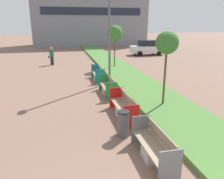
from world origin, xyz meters
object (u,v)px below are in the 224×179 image
at_px(bench_green_frame, 108,88).
at_px(street_lamp_post, 109,21).
at_px(bench_grey_frame, 154,148).
at_px(sapling_tree_far, 115,33).
at_px(pedestrian_walking, 52,56).
at_px(bench_red_frame, 124,108).
at_px(parked_car_distant, 147,48).
at_px(litter_bin, 123,124).
at_px(bench_teal_frame, 98,75).
at_px(sapling_tree_near, 167,44).

xyz_separation_m(bench_green_frame, street_lamp_post, (0.61, 2.39, 3.61)).
height_order(bench_grey_frame, bench_green_frame, same).
relative_size(street_lamp_post, sapling_tree_far, 1.93).
height_order(sapling_tree_far, pedestrian_walking, sapling_tree_far).
bearing_deg(bench_grey_frame, bench_red_frame, 89.94).
relative_size(street_lamp_post, parked_car_distant, 1.68).
bearing_deg(bench_grey_frame, litter_bin, 107.78).
bearing_deg(bench_grey_frame, bench_teal_frame, 90.01).
xyz_separation_m(bench_red_frame, bench_teal_frame, (-0.00, 6.58, -0.01)).
relative_size(bench_green_frame, pedestrian_walking, 1.24).
distance_m(litter_bin, pedestrian_walking, 15.35).
distance_m(bench_red_frame, bench_teal_frame, 6.58).
distance_m(bench_green_frame, sapling_tree_far, 7.95).
distance_m(street_lamp_post, sapling_tree_near, 5.29).
height_order(litter_bin, sapling_tree_far, sapling_tree_far).
relative_size(bench_green_frame, parked_car_distant, 0.49).
distance_m(bench_green_frame, sapling_tree_near, 4.24).
bearing_deg(bench_red_frame, sapling_tree_near, 16.21).
relative_size(bench_red_frame, street_lamp_post, 0.33).
height_order(bench_teal_frame, litter_bin, litter_bin).
height_order(bench_red_frame, sapling_tree_near, sapling_tree_near).
distance_m(litter_bin, sapling_tree_far, 12.61).
height_order(street_lamp_post, pedestrian_walking, street_lamp_post).
bearing_deg(bench_red_frame, litter_bin, -106.44).
bearing_deg(pedestrian_walking, bench_grey_frame, -78.51).
height_order(bench_red_frame, bench_teal_frame, same).
height_order(litter_bin, sapling_tree_near, sapling_tree_near).
xyz_separation_m(bench_red_frame, street_lamp_post, (0.61, 5.59, 3.61)).
height_order(bench_red_frame, sapling_tree_far, sapling_tree_far).
distance_m(sapling_tree_far, parked_car_distant, 9.92).
distance_m(bench_grey_frame, sapling_tree_far, 14.02).
relative_size(bench_green_frame, sapling_tree_near, 0.60).
bearing_deg(bench_grey_frame, pedestrian_walking, 101.49).
bearing_deg(bench_red_frame, sapling_tree_far, 78.50).
bearing_deg(bench_green_frame, sapling_tree_far, 73.59).
xyz_separation_m(bench_green_frame, bench_teal_frame, (-0.00, 3.38, -0.00)).
height_order(bench_teal_frame, sapling_tree_near, sapling_tree_near).
relative_size(bench_grey_frame, litter_bin, 2.24).
bearing_deg(pedestrian_walking, street_lamp_post, -62.94).
bearing_deg(litter_bin, bench_teal_frame, 86.60).
distance_m(street_lamp_post, parked_car_distant, 14.81).
distance_m(bench_red_frame, parked_car_distant, 19.72).
distance_m(street_lamp_post, sapling_tree_far, 5.11).
distance_m(bench_teal_frame, street_lamp_post, 3.80).
relative_size(bench_red_frame, parked_car_distant, 0.56).
height_order(litter_bin, pedestrian_walking, pedestrian_walking).
height_order(bench_green_frame, sapling_tree_near, sapling_tree_near).
bearing_deg(parked_car_distant, sapling_tree_near, -106.14).
distance_m(bench_grey_frame, parked_car_distant, 22.68).
height_order(sapling_tree_far, parked_car_distant, sapling_tree_far).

